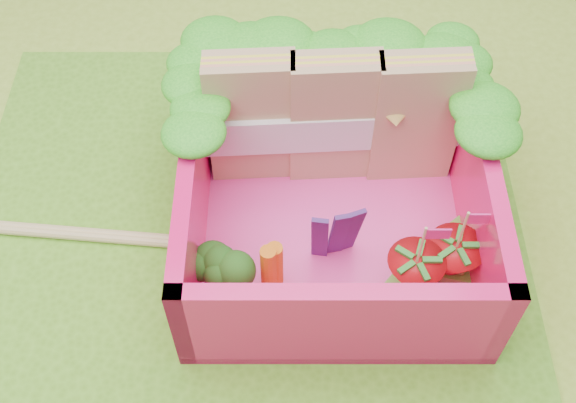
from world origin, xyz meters
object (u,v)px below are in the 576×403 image
(strawberry_left, at_px, (413,275))
(chopsticks, at_px, (22,229))
(bento_box, at_px, (335,198))
(strawberry_right, at_px, (452,261))
(sandwich_stack, at_px, (334,119))
(broccoli, at_px, (220,265))

(strawberry_left, distance_m, chopsticks, 1.80)
(bento_box, xyz_separation_m, strawberry_right, (0.49, -0.26, -0.10))
(sandwich_stack, distance_m, strawberry_left, 0.79)
(bento_box, distance_m, strawberry_left, 0.47)
(bento_box, height_order, strawberry_right, bento_box)
(chopsticks, bearing_deg, strawberry_right, -7.89)
(broccoli, bearing_deg, strawberry_right, 2.82)
(broccoli, height_order, strawberry_right, strawberry_right)
(sandwich_stack, distance_m, broccoli, 0.85)
(bento_box, height_order, sandwich_stack, sandwich_stack)
(sandwich_stack, bearing_deg, strawberry_left, -65.52)
(broccoli, height_order, strawberry_left, strawberry_left)
(bento_box, distance_m, sandwich_stack, 0.38)
(broccoli, height_order, chopsticks, broccoli)
(bento_box, relative_size, broccoli, 4.11)
(bento_box, bearing_deg, chopsticks, 179.71)
(bento_box, distance_m, chopsticks, 1.46)
(bento_box, bearing_deg, strawberry_right, -27.94)
(chopsticks, bearing_deg, sandwich_stack, 13.71)
(bento_box, bearing_deg, sandwich_stack, 89.30)
(broccoli, distance_m, strawberry_right, 0.98)
(broccoli, bearing_deg, bento_box, 32.27)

